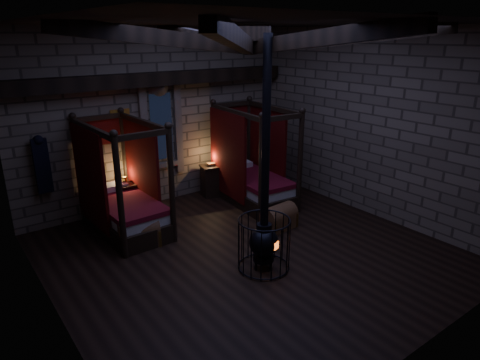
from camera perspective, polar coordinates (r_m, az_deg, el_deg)
room at (r=7.49m, az=0.84°, el=16.71°), size 7.02×7.02×4.29m
bed_left at (r=9.48m, az=-15.23°, el=-3.13°), size 1.26×2.29×2.36m
bed_right at (r=10.71m, az=1.64°, el=0.16°), size 1.39×2.37×2.37m
trunk_left at (r=8.81m, az=-13.39°, el=-6.98°), size 0.89×0.67×0.59m
trunk_right at (r=9.35m, az=5.21°, el=-5.06°), size 0.79×0.55×0.55m
nightstand_left at (r=10.27m, az=-14.91°, el=-2.47°), size 0.53×0.51×0.94m
nightstand_right at (r=11.14m, az=-3.84°, el=-0.05°), size 0.61×0.59×0.89m
stove at (r=7.66m, az=3.20°, el=-7.76°), size 0.94×0.94×4.05m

